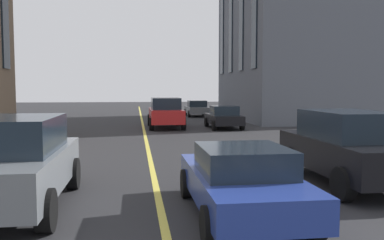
{
  "coord_description": "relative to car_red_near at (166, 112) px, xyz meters",
  "views": [
    {
      "loc": [
        3.31,
        0.49,
        2.45
      ],
      "look_at": [
        14.08,
        -0.99,
        1.62
      ],
      "focal_mm": 38.75,
      "sensor_mm": 36.0,
      "label": 1
    }
  ],
  "objects": [
    {
      "name": "lane_centre_line",
      "position": [
        -9.07,
        1.38,
        -0.96
      ],
      "size": [
        80.0,
        0.16,
        0.01
      ],
      "color": "#D8C64C",
      "rests_on": "ground_plane"
    },
    {
      "name": "car_red_near",
      "position": [
        0.0,
        0.0,
        0.0
      ],
      "size": [
        4.7,
        2.14,
        1.88
      ],
      "color": "#B21E1E",
      "rests_on": "ground_plane"
    },
    {
      "name": "car_grey_oncoming",
      "position": [
        10.44,
        -3.52,
        -0.27
      ],
      "size": [
        3.9,
        1.89,
        1.4
      ],
      "color": "slate",
      "rests_on": "ground_plane"
    },
    {
      "name": "car_grey_parked_a",
      "position": [
        -17.03,
        4.33,
        0.0
      ],
      "size": [
        4.7,
        2.14,
        1.88
      ],
      "color": "slate",
      "rests_on": "ground_plane"
    },
    {
      "name": "car_black_trailing",
      "position": [
        -0.82,
        -3.52,
        -0.27
      ],
      "size": [
        3.9,
        1.89,
        1.4
      ],
      "color": "black",
      "rests_on": "ground_plane"
    },
    {
      "name": "car_black_parked_b",
      "position": [
        -15.89,
        -3.52,
        0.0
      ],
      "size": [
        4.7,
        2.14,
        1.88
      ],
      "color": "black",
      "rests_on": "ground_plane"
    },
    {
      "name": "car_blue_far",
      "position": [
        -18.15,
        -0.12,
        -0.27
      ],
      "size": [
        4.4,
        1.95,
        1.37
      ],
      "color": "navy",
      "rests_on": "ground_plane"
    }
  ]
}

